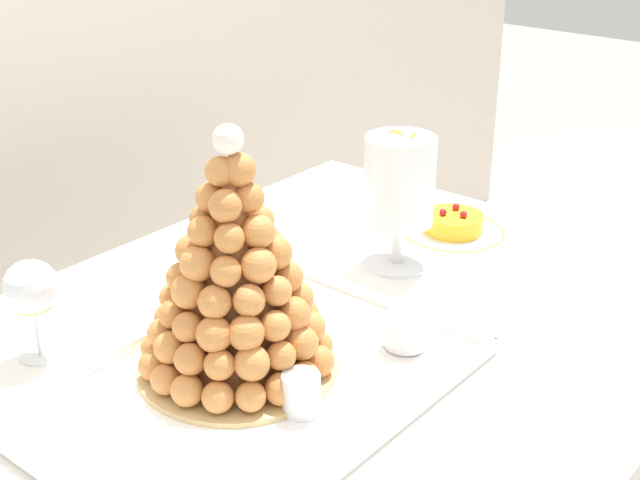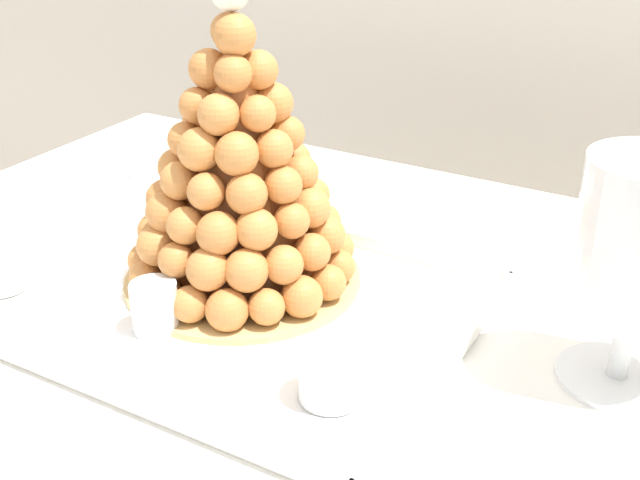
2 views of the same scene
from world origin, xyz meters
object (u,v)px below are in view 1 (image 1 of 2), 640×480
object	(u,v)px
dessert_cup_centre	(406,332)
fruit_tart_plate	(453,227)
serving_tray	(256,388)
wine_glass	(31,291)
macaron_goblet	(399,183)
dessert_cup_mid_left	(301,395)
croquembouche	(234,280)

from	to	relation	value
dessert_cup_centre	fruit_tart_plate	distance (m)	0.43
serving_tray	wine_glass	world-z (taller)	wine_glass
macaron_goblet	wine_glass	xyz separation A→B (m)	(-0.57, 0.22, -0.05)
dessert_cup_mid_left	macaron_goblet	distance (m)	0.49
croquembouche	wine_glass	distance (m)	0.29
macaron_goblet	wine_glass	world-z (taller)	macaron_goblet
wine_glass	fruit_tart_plate	bearing A→B (deg)	-16.83
dessert_cup_centre	wine_glass	distance (m)	0.53
fruit_tart_plate	dessert_cup_mid_left	bearing A→B (deg)	-165.74
macaron_goblet	wine_glass	bearing A→B (deg)	159.05
fruit_tart_plate	croquembouche	bearing A→B (deg)	-177.64
dessert_cup_centre	macaron_goblet	distance (m)	0.31
serving_tray	macaron_goblet	distance (m)	0.47
croquembouche	wine_glass	world-z (taller)	croquembouche
dessert_cup_mid_left	wine_glass	size ratio (longest dim) A/B	0.36
dessert_cup_centre	serving_tray	bearing A→B (deg)	156.31
dessert_cup_mid_left	wine_glass	xyz separation A→B (m)	(-0.13, 0.38, 0.07)
croquembouche	dessert_cup_mid_left	size ratio (longest dim) A/B	6.47
serving_tray	dessert_cup_mid_left	size ratio (longest dim) A/B	10.94
macaron_goblet	fruit_tart_plate	bearing A→B (deg)	-2.18
dessert_cup_mid_left	macaron_goblet	bearing A→B (deg)	20.25
croquembouche	fruit_tart_plate	bearing A→B (deg)	2.36
croquembouche	dessert_cup_mid_left	world-z (taller)	croquembouche
serving_tray	macaron_goblet	world-z (taller)	macaron_goblet
serving_tray	dessert_cup_centre	bearing A→B (deg)	-23.69
macaron_goblet	fruit_tart_plate	world-z (taller)	macaron_goblet
dessert_cup_mid_left	wine_glass	distance (m)	0.41
serving_tray	macaron_goblet	size ratio (longest dim) A/B	2.48
dessert_cup_mid_left	fruit_tart_plate	world-z (taller)	dessert_cup_mid_left
croquembouche	dessert_cup_centre	size ratio (longest dim) A/B	5.80
wine_glass	croquembouche	bearing A→B (deg)	-59.32
dessert_cup_mid_left	fruit_tart_plate	size ratio (longest dim) A/B	0.27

